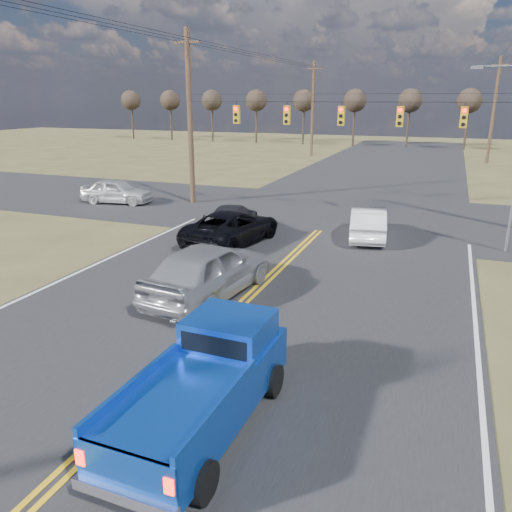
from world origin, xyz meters
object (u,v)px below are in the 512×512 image
(silver_suv, at_px, (208,270))
(black_suv, at_px, (232,227))
(pickup_truck, at_px, (205,384))
(cross_car_west, at_px, (117,191))
(white_car_queue, at_px, (368,223))
(dgrey_car_queue, at_px, (232,218))

(silver_suv, relative_size, black_suv, 1.01)
(pickup_truck, xyz_separation_m, cross_car_west, (-14.94, 17.67, -0.17))
(white_car_queue, height_order, dgrey_car_queue, white_car_queue)
(silver_suv, bearing_deg, black_suv, -66.53)
(silver_suv, xyz_separation_m, cross_car_west, (-12.00, 11.61, -0.18))
(black_suv, bearing_deg, pickup_truck, 120.75)
(pickup_truck, bearing_deg, dgrey_car_queue, 112.80)
(pickup_truck, relative_size, dgrey_car_queue, 1.11)
(pickup_truck, xyz_separation_m, white_car_queue, (0.74, 15.03, -0.18))
(silver_suv, relative_size, cross_car_west, 1.24)
(black_suv, bearing_deg, silver_suv, 116.04)
(silver_suv, height_order, cross_car_west, silver_suv)
(white_car_queue, bearing_deg, dgrey_car_queue, -0.20)
(dgrey_car_queue, bearing_deg, black_suv, 104.18)
(pickup_truck, distance_m, black_suv, 12.98)
(pickup_truck, height_order, cross_car_west, pickup_truck)
(black_suv, height_order, dgrey_car_queue, black_suv)
(pickup_truck, height_order, dgrey_car_queue, pickup_truck)
(black_suv, bearing_deg, dgrey_car_queue, -56.81)
(white_car_queue, relative_size, cross_car_west, 1.01)
(silver_suv, bearing_deg, white_car_queue, -105.62)
(cross_car_west, bearing_deg, pickup_truck, -148.42)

